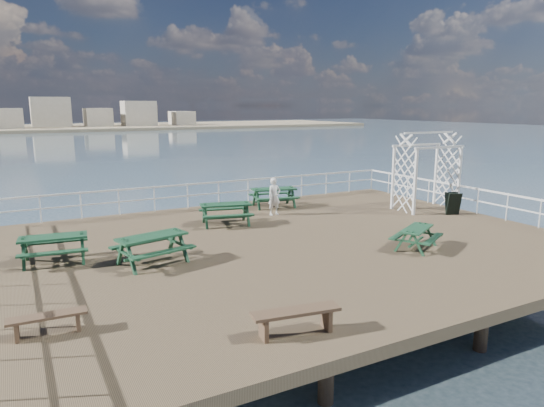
{
  "coord_description": "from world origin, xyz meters",
  "views": [
    {
      "loc": [
        -8.08,
        -13.44,
        4.45
      ],
      "look_at": [
        -0.28,
        1.18,
        1.1
      ],
      "focal_mm": 32.0,
      "sensor_mm": 36.0,
      "label": 1
    }
  ],
  "objects_px": {
    "person": "(274,197)",
    "picnic_table_c": "(274,193)",
    "picnic_table_b": "(226,209)",
    "flat_bench_near": "(47,320)",
    "trellis_arbor": "(426,175)",
    "picnic_table_a": "(54,243)",
    "picnic_table_d": "(152,243)",
    "picnic_table_e": "(416,233)",
    "flat_bench_far": "(296,316)"
  },
  "relations": [
    {
      "from": "person",
      "to": "picnic_table_c",
      "type": "bearing_deg",
      "value": 58.62
    },
    {
      "from": "picnic_table_b",
      "to": "flat_bench_near",
      "type": "relative_size",
      "value": 1.48
    },
    {
      "from": "trellis_arbor",
      "to": "person",
      "type": "relative_size",
      "value": 2.17
    },
    {
      "from": "picnic_table_a",
      "to": "picnic_table_b",
      "type": "height_order",
      "value": "picnic_table_b"
    },
    {
      "from": "picnic_table_d",
      "to": "trellis_arbor",
      "type": "xyz_separation_m",
      "value": [
        12.43,
        1.83,
        0.89
      ]
    },
    {
      "from": "picnic_table_b",
      "to": "picnic_table_e",
      "type": "distance_m",
      "value": 7.08
    },
    {
      "from": "picnic_table_d",
      "to": "picnic_table_b",
      "type": "bearing_deg",
      "value": 28.96
    },
    {
      "from": "picnic_table_b",
      "to": "picnic_table_c",
      "type": "distance_m",
      "value": 3.8
    },
    {
      "from": "picnic_table_e",
      "to": "picnic_table_a",
      "type": "bearing_deg",
      "value": 130.68
    },
    {
      "from": "flat_bench_near",
      "to": "picnic_table_a",
      "type": "bearing_deg",
      "value": 86.93
    },
    {
      "from": "picnic_table_b",
      "to": "picnic_table_d",
      "type": "bearing_deg",
      "value": -124.42
    },
    {
      "from": "picnic_table_d",
      "to": "trellis_arbor",
      "type": "bearing_deg",
      "value": -4.98
    },
    {
      "from": "picnic_table_a",
      "to": "person",
      "type": "xyz_separation_m",
      "value": [
        8.56,
        2.48,
        0.2
      ]
    },
    {
      "from": "picnic_table_a",
      "to": "picnic_table_c",
      "type": "distance_m",
      "value": 10.13
    },
    {
      "from": "picnic_table_d",
      "to": "person",
      "type": "height_order",
      "value": "person"
    },
    {
      "from": "picnic_table_a",
      "to": "picnic_table_e",
      "type": "relative_size",
      "value": 1.0
    },
    {
      "from": "picnic_table_d",
      "to": "trellis_arbor",
      "type": "relative_size",
      "value": 0.67
    },
    {
      "from": "picnic_table_d",
      "to": "picnic_table_e",
      "type": "distance_m",
      "value": 8.13
    },
    {
      "from": "picnic_table_a",
      "to": "trellis_arbor",
      "type": "xyz_separation_m",
      "value": [
        14.91,
        0.39,
        0.93
      ]
    },
    {
      "from": "picnic_table_b",
      "to": "picnic_table_e",
      "type": "xyz_separation_m",
      "value": [
        4.09,
        -5.77,
        -0.1
      ]
    },
    {
      "from": "picnic_table_d",
      "to": "person",
      "type": "relative_size",
      "value": 1.46
    },
    {
      "from": "flat_bench_near",
      "to": "trellis_arbor",
      "type": "bearing_deg",
      "value": 21.53
    },
    {
      "from": "trellis_arbor",
      "to": "picnic_table_c",
      "type": "bearing_deg",
      "value": 149.07
    },
    {
      "from": "picnic_table_c",
      "to": "picnic_table_e",
      "type": "distance_m",
      "value": 7.89
    },
    {
      "from": "picnic_table_d",
      "to": "person",
      "type": "distance_m",
      "value": 7.24
    },
    {
      "from": "picnic_table_c",
      "to": "trellis_arbor",
      "type": "relative_size",
      "value": 0.66
    },
    {
      "from": "picnic_table_e",
      "to": "flat_bench_far",
      "type": "xyz_separation_m",
      "value": [
        -6.39,
        -3.27,
        -0.11
      ]
    },
    {
      "from": "picnic_table_d",
      "to": "trellis_arbor",
      "type": "distance_m",
      "value": 12.59
    },
    {
      "from": "flat_bench_far",
      "to": "trellis_arbor",
      "type": "relative_size",
      "value": 0.54
    },
    {
      "from": "picnic_table_d",
      "to": "flat_bench_far",
      "type": "height_order",
      "value": "picnic_table_d"
    },
    {
      "from": "picnic_table_d",
      "to": "picnic_table_a",
      "type": "bearing_deg",
      "value": 136.47
    },
    {
      "from": "person",
      "to": "flat_bench_far",
      "type": "bearing_deg",
      "value": -119.77
    },
    {
      "from": "picnic_table_a",
      "to": "flat_bench_far",
      "type": "relative_size",
      "value": 1.09
    },
    {
      "from": "picnic_table_a",
      "to": "flat_bench_far",
      "type": "distance_m",
      "value": 8.12
    },
    {
      "from": "picnic_table_b",
      "to": "flat_bench_near",
      "type": "distance_m",
      "value": 9.47
    },
    {
      "from": "picnic_table_a",
      "to": "flat_bench_near",
      "type": "xyz_separation_m",
      "value": [
        -0.49,
        -4.87,
        -0.26
      ]
    },
    {
      "from": "picnic_table_d",
      "to": "flat_bench_far",
      "type": "distance_m",
      "value": 5.87
    },
    {
      "from": "picnic_table_a",
      "to": "flat_bench_near",
      "type": "bearing_deg",
      "value": -88.98
    },
    {
      "from": "picnic_table_c",
      "to": "person",
      "type": "xyz_separation_m",
      "value": [
        -0.77,
        -1.47,
        0.17
      ]
    },
    {
      "from": "picnic_table_d",
      "to": "flat_bench_near",
      "type": "relative_size",
      "value": 1.53
    },
    {
      "from": "flat_bench_near",
      "to": "trellis_arbor",
      "type": "relative_size",
      "value": 0.44
    },
    {
      "from": "picnic_table_d",
      "to": "picnic_table_e",
      "type": "xyz_separation_m",
      "value": [
        7.75,
        -2.44,
        -0.12
      ]
    },
    {
      "from": "picnic_table_c",
      "to": "trellis_arbor",
      "type": "bearing_deg",
      "value": -21.19
    },
    {
      "from": "picnic_table_b",
      "to": "trellis_arbor",
      "type": "height_order",
      "value": "trellis_arbor"
    },
    {
      "from": "picnic_table_a",
      "to": "flat_bench_near",
      "type": "distance_m",
      "value": 4.9
    },
    {
      "from": "picnic_table_e",
      "to": "person",
      "type": "relative_size",
      "value": 1.29
    },
    {
      "from": "picnic_table_d",
      "to": "flat_bench_far",
      "type": "relative_size",
      "value": 1.23
    },
    {
      "from": "person",
      "to": "picnic_table_d",
      "type": "bearing_deg",
      "value": -150.83
    },
    {
      "from": "picnic_table_b",
      "to": "picnic_table_c",
      "type": "relative_size",
      "value": 0.99
    },
    {
      "from": "picnic_table_b",
      "to": "picnic_table_d",
      "type": "distance_m",
      "value": 4.95
    }
  ]
}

